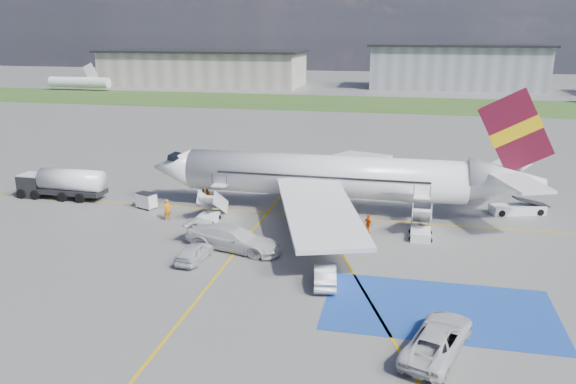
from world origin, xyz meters
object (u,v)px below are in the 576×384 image
belt_loader (518,209)px  airliner (339,177)px  car_silver_a (194,252)px  van_white_b (233,235)px  car_silver_b (325,275)px  fuel_tanker (63,186)px  gpu_cart (146,201)px  van_white_a (438,335)px

belt_loader → airliner: bearing=173.0°
car_silver_a → van_white_b: size_ratio=0.67×
airliner → car_silver_b: bearing=-86.0°
airliner → car_silver_a: size_ratio=9.09×
airliner → belt_loader: size_ratio=6.70×
fuel_tanker → car_silver_a: size_ratio=2.24×
fuel_tanker → belt_loader: bearing=6.6°
car_silver_a → car_silver_b: size_ratio=0.97×
belt_loader → van_white_b: van_white_b is taller
gpu_cart → van_white_a: size_ratio=0.40×
fuel_tanker → gpu_cart: size_ratio=4.27×
belt_loader → car_silver_a: (-25.43, -16.94, 0.29)m
car_silver_b → gpu_cart: bearing=-42.9°
gpu_cart → car_silver_a: size_ratio=0.52×
car_silver_a → van_white_a: van_white_a is taller
airliner → gpu_cart: bearing=-170.8°
fuel_tanker → van_white_b: fuel_tanker is taller
gpu_cart → car_silver_a: (9.23, -11.10, -0.00)m
airliner → car_silver_b: airliner is taller
airliner → fuel_tanker: 28.12m
van_white_a → van_white_b: size_ratio=0.87×
fuel_tanker → gpu_cart: fuel_tanker is taller
gpu_cart → car_silver_a: bearing=-28.6°
belt_loader → van_white_b: size_ratio=0.91×
car_silver_a → car_silver_b: bearing=173.3°
car_silver_b → belt_loader: bearing=-138.1°
airliner → fuel_tanker: (-27.99, -1.64, -2.10)m
car_silver_a → van_white_b: 3.58m
fuel_tanker → belt_loader: fuel_tanker is taller
van_white_a → airliner: bearing=-51.6°
airliner → van_white_a: 24.36m
belt_loader → car_silver_b: belt_loader is taller
fuel_tanker → car_silver_a: fuel_tanker is taller
gpu_cart → car_silver_b: size_ratio=0.51×
gpu_cart → car_silver_b: (19.31, -12.99, -0.00)m
airliner → car_silver_b: 16.21m
gpu_cart → car_silver_b: gpu_cart is taller
belt_loader → car_silver_a: 30.56m
belt_loader → van_white_a: (-8.24, -25.69, 0.59)m
belt_loader → car_silver_b: bearing=-146.2°
airliner → belt_loader: (16.46, 2.88, -3.00)m
gpu_cart → car_silver_a: gpu_cart is taller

